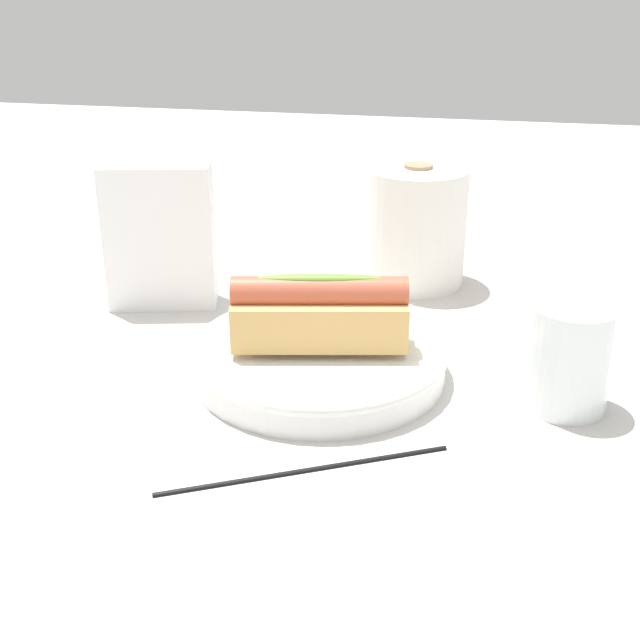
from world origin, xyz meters
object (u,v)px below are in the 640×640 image
(serving_bowl, at_px, (320,356))
(chopstick_near, at_px, (308,469))
(hotdog_front, at_px, (320,312))
(napkin_box, at_px, (160,236))
(paper_towel_roll, at_px, (416,226))
(water_glass, at_px, (568,361))

(serving_bowl, height_order, chopstick_near, serving_bowl)
(hotdog_front, height_order, napkin_box, napkin_box)
(napkin_box, bearing_deg, chopstick_near, -65.48)
(hotdog_front, height_order, paper_towel_roll, paper_towel_roll)
(serving_bowl, distance_m, napkin_box, 0.24)
(paper_towel_roll, height_order, napkin_box, napkin_box)
(serving_bowl, distance_m, water_glass, 0.21)
(paper_towel_roll, bearing_deg, napkin_box, -155.68)
(paper_towel_roll, xyz_separation_m, napkin_box, (-0.25, -0.11, 0.01))
(napkin_box, bearing_deg, hotdog_front, -45.94)
(chopstick_near, bearing_deg, serving_bowl, 70.68)
(paper_towel_roll, bearing_deg, chopstick_near, -96.00)
(water_glass, relative_size, napkin_box, 0.60)
(water_glass, bearing_deg, serving_bowl, 175.10)
(serving_bowl, height_order, water_glass, water_glass)
(serving_bowl, height_order, paper_towel_roll, paper_towel_roll)
(chopstick_near, bearing_deg, hotdog_front, 70.68)
(hotdog_front, bearing_deg, paper_towel_roll, 75.65)
(serving_bowl, bearing_deg, napkin_box, 146.88)
(serving_bowl, distance_m, paper_towel_roll, 0.25)
(water_glass, height_order, napkin_box, napkin_box)
(water_glass, xyz_separation_m, napkin_box, (-0.40, 0.14, 0.03))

